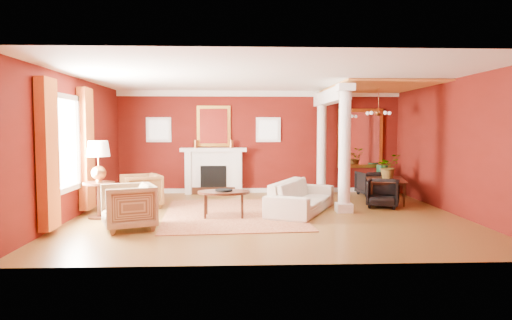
{
  "coord_description": "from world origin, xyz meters",
  "views": [
    {
      "loc": [
        -0.64,
        -9.52,
        1.84
      ],
      "look_at": [
        -0.23,
        0.38,
        1.15
      ],
      "focal_mm": 32.0,
      "sensor_mm": 36.0,
      "label": 1
    }
  ],
  "objects_px": {
    "coffee_table": "(224,193)",
    "dining_table": "(387,183)",
    "sofa": "(301,191)",
    "armchair_stripe": "(128,204)",
    "side_table": "(99,166)",
    "armchair_leopard": "(141,189)"
  },
  "relations": [
    {
      "from": "coffee_table",
      "to": "armchair_leopard",
      "type": "bearing_deg",
      "value": 148.92
    },
    {
      "from": "armchair_stripe",
      "to": "side_table",
      "type": "bearing_deg",
      "value": -163.6
    },
    {
      "from": "sofa",
      "to": "coffee_table",
      "type": "bearing_deg",
      "value": 130.69
    },
    {
      "from": "sofa",
      "to": "dining_table",
      "type": "xyz_separation_m",
      "value": [
        2.35,
        1.37,
        -0.01
      ]
    },
    {
      "from": "sofa",
      "to": "dining_table",
      "type": "distance_m",
      "value": 2.72
    },
    {
      "from": "side_table",
      "to": "coffee_table",
      "type": "bearing_deg",
      "value": -0.03
    },
    {
      "from": "coffee_table",
      "to": "side_table",
      "type": "distance_m",
      "value": 2.61
    },
    {
      "from": "armchair_leopard",
      "to": "coffee_table",
      "type": "distance_m",
      "value": 2.27
    },
    {
      "from": "coffee_table",
      "to": "dining_table",
      "type": "distance_m",
      "value": 4.44
    },
    {
      "from": "armchair_stripe",
      "to": "dining_table",
      "type": "bearing_deg",
      "value": 95.27
    },
    {
      "from": "sofa",
      "to": "dining_table",
      "type": "bearing_deg",
      "value": -35.24
    },
    {
      "from": "sofa",
      "to": "dining_table",
      "type": "height_order",
      "value": "sofa"
    },
    {
      "from": "sofa",
      "to": "side_table",
      "type": "bearing_deg",
      "value": 121.11
    },
    {
      "from": "sofa",
      "to": "side_table",
      "type": "xyz_separation_m",
      "value": [
        -4.23,
        -0.48,
        0.62
      ]
    },
    {
      "from": "armchair_leopard",
      "to": "dining_table",
      "type": "relative_size",
      "value": 0.53
    },
    {
      "from": "sofa",
      "to": "dining_table",
      "type": "relative_size",
      "value": 1.45
    },
    {
      "from": "dining_table",
      "to": "coffee_table",
      "type": "bearing_deg",
      "value": 128.59
    },
    {
      "from": "side_table",
      "to": "dining_table",
      "type": "bearing_deg",
      "value": 15.72
    },
    {
      "from": "armchair_stripe",
      "to": "side_table",
      "type": "relative_size",
      "value": 0.58
    },
    {
      "from": "armchair_leopard",
      "to": "armchair_stripe",
      "type": "xyz_separation_m",
      "value": [
        0.24,
        -2.24,
        0.02
      ]
    },
    {
      "from": "armchair_leopard",
      "to": "armchair_stripe",
      "type": "relative_size",
      "value": 0.95
    },
    {
      "from": "sofa",
      "to": "coffee_table",
      "type": "xyz_separation_m",
      "value": [
        -1.68,
        -0.49,
        0.04
      ]
    }
  ]
}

